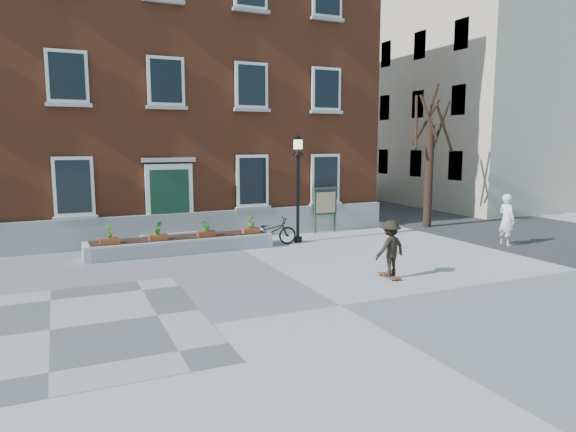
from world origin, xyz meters
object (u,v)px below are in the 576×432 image
notice_board (325,202)px  bystander (507,220)px  lamp_post (298,174)px  skateboarder (390,248)px  parked_car (355,191)px  bicycle (271,231)px

notice_board → bystander: bearing=-46.9°
bystander → lamp_post: bearing=64.6°
notice_board → skateboarder: size_ratio=1.18×
parked_car → lamp_post: (-8.54, -9.79, 1.78)m
bystander → notice_board: size_ratio=0.99×
bicycle → skateboarder: bearing=-159.2°
bicycle → notice_board: notice_board is taller
notice_board → bicycle: bearing=-153.8°
bystander → notice_board: notice_board is taller
notice_board → skateboarder: (-1.83, -7.06, -0.44)m
parked_car → lamp_post: size_ratio=1.17×
lamp_post → notice_board: 2.69m
lamp_post → skateboarder: lamp_post is taller
bicycle → skateboarder: (1.21, -5.57, 0.33)m
parked_car → bystander: size_ratio=2.47×
bicycle → notice_board: (3.04, 1.49, 0.77)m
bystander → skateboarder: size_ratio=1.17×
lamp_post → skateboarder: bearing=-89.2°
parked_car → skateboarder: size_ratio=2.89×
bystander → lamp_post: 7.67m
lamp_post → notice_board: (1.91, 1.40, -1.28)m
lamp_post → skateboarder: size_ratio=2.47×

